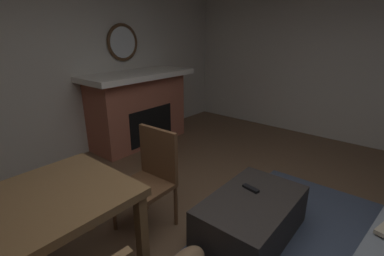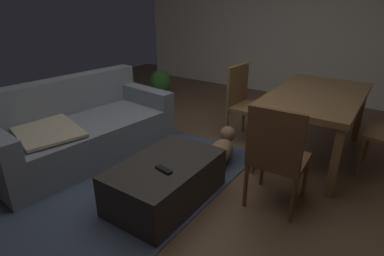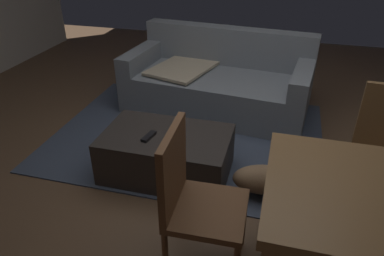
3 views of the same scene
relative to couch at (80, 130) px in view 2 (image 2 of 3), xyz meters
name	(u,v)px [view 2 (image 2 of 3)]	position (x,y,z in m)	size (l,w,h in m)	color
floor	(182,177)	(0.24, -1.24, -0.30)	(8.34, 8.34, 0.00)	brown
wall_right_window_side	(300,23)	(3.72, -1.24, 0.98)	(0.12, 6.38, 2.55)	white
area_rug	(116,177)	(-0.15, -0.71, -0.29)	(2.60, 2.00, 0.01)	#3D475B
couch	(80,130)	(0.00, 0.00, 0.00)	(2.06, 1.17, 0.84)	slate
ottoman_coffee_table	(166,182)	(-0.15, -1.36, -0.11)	(1.02, 0.64, 0.38)	#2D2826
tv_remote	(164,170)	(-0.27, -1.44, 0.10)	(0.05, 0.16, 0.02)	black
dining_table	(316,100)	(1.44, -2.17, 0.36)	(1.55, 0.89, 0.74)	brown
dining_chair_north	(244,99)	(1.45, -1.33, 0.22)	(0.47, 0.47, 0.93)	brown
dining_chair_west	(277,153)	(0.28, -2.18, 0.22)	(0.46, 0.46, 0.93)	brown
potted_plant	(160,83)	(2.19, 0.63, -0.03)	(0.37, 0.37, 0.51)	brown
small_dog	(222,149)	(0.69, -1.45, -0.12)	(0.56, 0.30, 0.32)	#8C6B4C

